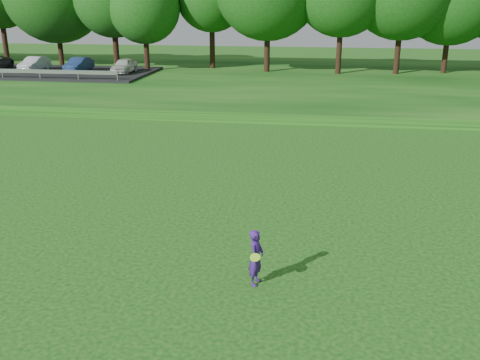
# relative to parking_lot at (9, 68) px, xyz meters

# --- Properties ---
(ground) EXTENTS (140.00, 140.00, 0.00)m
(ground) POSITION_rel_parking_lot_xyz_m (24.31, -32.82, -1.06)
(ground) COLOR #0C420E
(ground) RESTS_ON ground
(berm) EXTENTS (130.00, 30.00, 0.60)m
(berm) POSITION_rel_parking_lot_xyz_m (24.31, 1.18, -0.76)
(berm) COLOR #0C420E
(berm) RESTS_ON ground
(walking_path) EXTENTS (130.00, 1.60, 0.04)m
(walking_path) POSITION_rel_parking_lot_xyz_m (24.31, -12.82, -1.04)
(walking_path) COLOR gray
(walking_path) RESTS_ON ground
(parking_lot) EXTENTS (24.00, 9.00, 1.38)m
(parking_lot) POSITION_rel_parking_lot_xyz_m (0.00, 0.00, 0.00)
(parking_lot) COLOR black
(parking_lot) RESTS_ON berm
(woman) EXTENTS (0.44, 0.72, 1.43)m
(woman) POSITION_rel_parking_lot_xyz_m (25.26, -31.45, -0.34)
(woman) COLOR #3F1B7A
(woman) RESTS_ON ground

